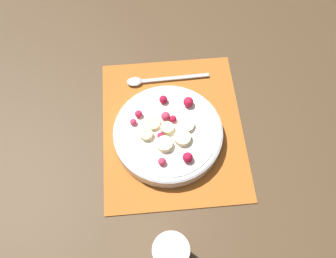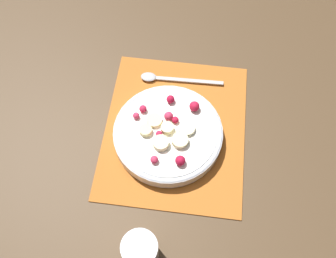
{
  "view_description": "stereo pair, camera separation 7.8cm",
  "coord_description": "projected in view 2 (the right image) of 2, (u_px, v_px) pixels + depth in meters",
  "views": [
    {
      "loc": [
        0.39,
        -0.05,
        0.74
      ],
      "look_at": [
        0.02,
        -0.01,
        0.04
      ],
      "focal_mm": 40.0,
      "sensor_mm": 36.0,
      "label": 1
    },
    {
      "loc": [
        0.39,
        0.03,
        0.74
      ],
      "look_at": [
        0.02,
        -0.01,
        0.04
      ],
      "focal_mm": 40.0,
      "sensor_mm": 36.0,
      "label": 2
    }
  ],
  "objects": [
    {
      "name": "ground_plane",
      "position": [
        175.0,
        130.0,
        0.83
      ],
      "size": [
        3.0,
        3.0,
        0.0
      ],
      "primitive_type": "plane",
      "color": "#4C3823"
    },
    {
      "name": "drinking_glass",
      "position": [
        141.0,
        251.0,
        0.67
      ],
      "size": [
        0.06,
        0.06,
        0.09
      ],
      "color": "white",
      "rests_on": "ground_plane"
    },
    {
      "name": "fruit_bowl",
      "position": [
        168.0,
        133.0,
        0.8
      ],
      "size": [
        0.23,
        0.23,
        0.05
      ],
      "color": "silver",
      "rests_on": "placemat"
    },
    {
      "name": "placemat",
      "position": [
        175.0,
        129.0,
        0.83
      ],
      "size": [
        0.37,
        0.31,
        0.01
      ],
      "color": "#B26023",
      "rests_on": "ground_plane"
    },
    {
      "name": "spoon",
      "position": [
        166.0,
        78.0,
        0.89
      ],
      "size": [
        0.03,
        0.2,
        0.01
      ],
      "rotation": [
        0.0,
        0.0,
        4.74
      ],
      "color": "#B2B2B7",
      "rests_on": "placemat"
    }
  ]
}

